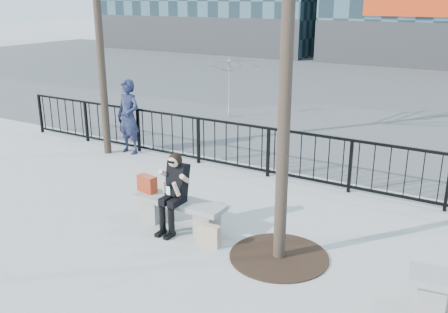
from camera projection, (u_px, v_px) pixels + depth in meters
The scene contains 10 objects.
ground at pixel (180, 226), 8.54m from camera, with size 120.00×120.00×0.00m, color #A5A49F.
street_surface at pixel (389, 90), 20.80m from camera, with size 60.00×23.00×0.01m, color #474747.
railing at pixel (260, 151), 10.82m from camera, with size 14.00×0.06×1.10m.
tree_grate at pixel (279, 256), 7.53m from camera, with size 1.50×1.50×0.02m, color black.
bench_main at pixel (180, 210), 8.44m from camera, with size 1.65×0.46×0.49m.
seated_woman at pixel (173, 193), 8.20m from camera, with size 0.50×0.64×1.34m.
handbag at pixel (147, 184), 8.70m from camera, with size 0.35×0.17×0.29m, color maroon.
shopping_bag at pixel (209, 235), 7.83m from camera, with size 0.37×0.14×0.35m, color beige.
standing_man at pixel (129, 117), 12.25m from camera, with size 0.67×0.44×1.84m, color black.
vendor_umbrella at pixel (229, 88), 15.80m from camera, with size 2.11×2.15×1.94m, color yellow.
Camera 1 is at (4.60, -6.28, 3.77)m, focal length 40.00 mm.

